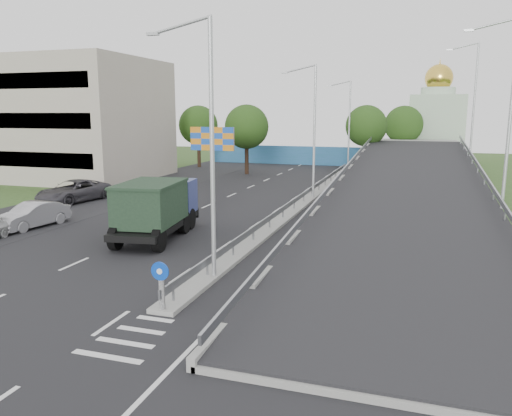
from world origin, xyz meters
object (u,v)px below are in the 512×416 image
at_px(lamp_post_mid, 312,125).
at_px(parked_car_c, 74,191).
at_px(billboard, 212,142).
at_px(parked_car_b, 33,215).
at_px(sign_bollard, 161,285).
at_px(lamp_post_near, 207,136).
at_px(dump_truck, 157,206).
at_px(lamp_post_far, 348,121).
at_px(church, 436,123).

height_order(lamp_post_mid, parked_car_c, lamp_post_mid).
xyz_separation_m(billboard, parked_car_b, (-4.59, -16.53, -3.44)).
xyz_separation_m(sign_bollard, billboard, (-9.00, 25.83, 3.15)).
distance_m(lamp_post_near, parked_car_c, 22.25).
xyz_separation_m(lamp_post_mid, parked_car_b, (-13.70, -14.53, -5.06)).
bearing_deg(parked_car_b, dump_truck, 8.99).
bearing_deg(parked_car_c, dump_truck, -25.33).
bearing_deg(lamp_post_far, lamp_post_near, -90.00).
xyz_separation_m(lamp_post_far, parked_car_b, (-13.70, -34.53, -5.06)).
height_order(parked_car_b, parked_car_c, parked_car_c).
height_order(lamp_post_near, lamp_post_far, same).
distance_m(lamp_post_near, dump_truck, 8.84).
xyz_separation_m(billboard, dump_truck, (3.63, -16.37, -2.44)).
bearing_deg(lamp_post_far, billboard, -116.84).
bearing_deg(lamp_post_near, lamp_post_far, 90.00).
relative_size(sign_bollard, lamp_post_near, 0.17).
bearing_deg(lamp_post_near, parked_car_b, 158.25).
height_order(lamp_post_far, billboard, lamp_post_far).
bearing_deg(lamp_post_near, lamp_post_mid, 90.00).
bearing_deg(dump_truck, billboard, 94.61).
relative_size(lamp_post_near, parked_car_b, 2.21).
bearing_deg(parked_car_c, church, 65.31).
height_order(billboard, parked_car_c, billboard).
distance_m(lamp_post_mid, dump_truck, 15.91).
xyz_separation_m(sign_bollard, parked_car_c, (-16.89, 17.28, -0.20)).
xyz_separation_m(lamp_post_near, billboard, (-9.11, 22.00, -1.62)).
distance_m(dump_truck, parked_car_c, 13.96).
xyz_separation_m(lamp_post_far, dump_truck, (-5.48, -34.37, -4.06)).
relative_size(lamp_post_mid, parked_car_b, 2.21).
distance_m(billboard, parked_car_c, 12.10).
height_order(lamp_post_mid, dump_truck, lamp_post_mid).
xyz_separation_m(church, billboard, (-19.00, -32.00, -1.12)).
xyz_separation_m(lamp_post_near, lamp_post_mid, (0.00, 20.00, 0.00)).
height_order(dump_truck, parked_car_b, dump_truck).
xyz_separation_m(sign_bollard, church, (10.00, 57.83, 4.28)).
bearing_deg(sign_bollard, lamp_post_mid, 89.74).
relative_size(billboard, dump_truck, 0.74).
bearing_deg(billboard, parked_car_c, -132.74).
distance_m(sign_bollard, church, 58.84).
relative_size(lamp_post_near, billboard, 1.83).
xyz_separation_m(lamp_post_near, lamp_post_far, (0.00, 40.00, 0.00)).
height_order(sign_bollard, dump_truck, dump_truck).
height_order(sign_bollard, billboard, billboard).
bearing_deg(lamp_post_far, dump_truck, -99.06).
bearing_deg(lamp_post_mid, lamp_post_far, 90.00).
bearing_deg(lamp_post_mid, dump_truck, -110.87).
height_order(dump_truck, parked_car_c, dump_truck).
bearing_deg(billboard, lamp_post_mid, -12.38).
distance_m(lamp_post_near, lamp_post_mid, 20.00).
relative_size(parked_car_b, parked_car_c, 0.76).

